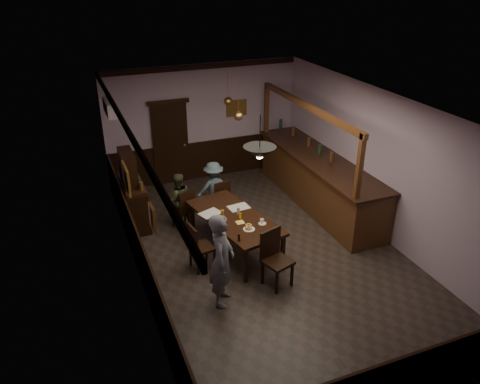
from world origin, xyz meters
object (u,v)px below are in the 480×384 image
chair_far_left (185,208)px  pendant_brass_mid (238,116)px  chair_far_right (220,197)px  dining_table (234,219)px  bar_counter (318,180)px  chair_side (198,245)px  pendant_iron (260,153)px  coffee_cup (262,221)px  soda_can (240,216)px  person_seated_right (214,188)px  pendant_brass_far (228,101)px  chair_near (274,255)px  sideboard (133,196)px  person_standing (222,260)px  person_seated_left (178,199)px

chair_far_left → pendant_brass_mid: size_ratio=1.13×
chair_far_right → dining_table: bearing=70.6°
chair_far_right → bar_counter: bearing=162.9°
chair_side → pendant_iron: 2.13m
coffee_cup → chair_far_right: bearing=85.0°
chair_side → soda_can: (0.94, 0.26, 0.29)m
person_seated_right → pendant_iron: (0.04, -2.39, 1.72)m
soda_can → pendant_iron: pendant_iron is taller
pendant_brass_far → pendant_iron: bearing=-101.4°
pendant_brass_mid → pendant_brass_far: same height
pendant_brass_far → soda_can: bearing=-105.9°
soda_can → bar_counter: 2.77m
chair_near → pendant_iron: pendant_iron is taller
chair_far_left → person_seated_right: (0.81, 0.45, 0.12)m
chair_near → sideboard: size_ratio=0.62×
person_standing → sideboard: size_ratio=0.99×
person_seated_right → sideboard: sideboard is taller
dining_table → bar_counter: bearing=23.8°
person_standing → person_seated_left: size_ratio=1.42×
sideboard → bar_counter: size_ratio=0.38×
soda_can → pendant_iron: bearing=-82.0°
chair_side → bar_counter: bearing=-75.3°
bar_counter → chair_side: bearing=-156.2°
person_seated_right → bar_counter: 2.47m
chair_near → person_standing: (-1.03, -0.15, 0.26)m
bar_counter → pendant_brass_mid: 2.54m
chair_side → person_seated_left: bearing=-12.5°
sideboard → pendant_brass_mid: pendant_brass_mid is taller
dining_table → person_seated_right: person_seated_right is taller
dining_table → person_seated_left: size_ratio=1.99×
person_seated_right → coffee_cup: size_ratio=15.50×
person_seated_left → pendant_brass_mid: size_ratio=1.46×
person_standing → pendant_brass_far: bearing=5.7°
chair_near → coffee_cup: bearing=63.7°
person_standing → pendant_brass_mid: (1.41, 2.85, 1.46)m
chair_near → person_seated_left: size_ratio=0.89×
person_seated_right → soda_can: size_ratio=10.33×
person_seated_left → coffee_cup: bearing=120.3°
chair_far_right → bar_counter: bar_counter is taller
chair_near → person_seated_left: bearing=93.2°
soda_can → sideboard: 2.58m
chair_near → pendant_iron: (-0.10, 0.50, 1.76)m
person_standing → sideboard: 3.34m
dining_table → coffee_cup: coffee_cup is taller
person_seated_right → sideboard: (-1.79, 0.17, 0.06)m
chair_far_right → pendant_iron: bearing=77.8°
chair_far_left → sideboard: (-0.98, 0.62, 0.18)m
sideboard → pendant_brass_far: bearing=17.8°
coffee_cup → chair_far_left: bearing=112.2°
chair_near → person_standing: bearing=170.9°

